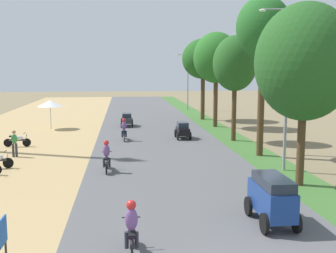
{
  "coord_description": "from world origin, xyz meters",
  "views": [
    {
      "loc": [
        -2.52,
        -7.85,
        5.34
      ],
      "look_at": [
        0.57,
        20.47,
        1.34
      ],
      "focal_mm": 44.37,
      "sensor_mm": 36.0,
      "label": 1
    }
  ],
  "objects": [
    {
      "name": "median_tree_fifth",
      "position": [
        5.73,
        34.53,
        6.27
      ],
      "size": [
        4.33,
        4.33,
        8.31
      ],
      "color": "#4C351E",
      "rests_on": "median_strip"
    },
    {
      "name": "pedestrian_on_shoulder",
      "position": [
        -9.03,
        17.49,
        0.96
      ],
      "size": [
        0.42,
        0.36,
        1.62
      ],
      "color": "#33333D",
      "rests_on": "dirt_shoulder"
    },
    {
      "name": "median_tree_nearest",
      "position": [
        5.44,
        9.79,
        5.6
      ],
      "size": [
        4.37,
        4.37,
        8.15
      ],
      "color": "#4C351E",
      "rests_on": "median_strip"
    },
    {
      "name": "streetlamp_near",
      "position": [
        5.8,
        12.56,
        4.83
      ],
      "size": [
        3.16,
        0.2,
        8.33
      ],
      "color": "gray",
      "rests_on": "median_strip"
    },
    {
      "name": "motorbike_foreground_rider",
      "position": [
        -2.34,
        3.34,
        0.86
      ],
      "size": [
        0.54,
        1.8,
        1.66
      ],
      "color": "black",
      "rests_on": "road_strip"
    },
    {
      "name": "parked_motorbike_sixth",
      "position": [
        -9.67,
        20.84,
        0.55
      ],
      "size": [
        1.8,
        0.54,
        0.94
      ],
      "color": "black",
      "rests_on": "dirt_shoulder"
    },
    {
      "name": "median_tree_second",
      "position": [
        5.74,
        16.27,
        7.62
      ],
      "size": [
        3.21,
        3.21,
        9.49
      ],
      "color": "#4C351E",
      "rests_on": "median_strip"
    },
    {
      "name": "utility_pole_near",
      "position": [
        8.33,
        16.42,
        4.45
      ],
      "size": [
        1.8,
        0.2,
        8.53
      ],
      "color": "brown",
      "rests_on": "ground"
    },
    {
      "name": "vendor_umbrella",
      "position": [
        -8.84,
        29.19,
        2.31
      ],
      "size": [
        2.2,
        2.2,
        2.52
      ],
      "color": "#99999E",
      "rests_on": "dirt_shoulder"
    },
    {
      "name": "motorbike_ahead_third",
      "position": [
        -2.47,
        22.43,
        0.86
      ],
      "size": [
        0.54,
        1.8,
        1.66
      ],
      "color": "black",
      "rests_on": "road_strip"
    },
    {
      "name": "streetlamp_mid",
      "position": [
        5.8,
        44.96,
        4.22
      ],
      "size": [
        3.16,
        0.2,
        7.15
      ],
      "color": "gray",
      "rests_on": "median_strip"
    },
    {
      "name": "car_van_blue",
      "position": [
        2.45,
        5.27,
        1.02
      ],
      "size": [
        1.19,
        2.41,
        1.67
      ],
      "color": "navy",
      "rests_on": "road_strip"
    },
    {
      "name": "car_hatchback_black",
      "position": [
        1.94,
        22.83,
        0.75
      ],
      "size": [
        1.04,
        2.0,
        1.23
      ],
      "color": "black",
      "rests_on": "road_strip"
    },
    {
      "name": "car_sedan_charcoal",
      "position": [
        -2.19,
        30.04,
        0.74
      ],
      "size": [
        1.1,
        2.26,
        1.19
      ],
      "color": "#282D33",
      "rests_on": "road_strip"
    },
    {
      "name": "median_tree_fourth",
      "position": [
        5.83,
        28.97,
        6.26
      ],
      "size": [
        4.1,
        4.1,
        8.5
      ],
      "color": "#4C351E",
      "rests_on": "median_strip"
    },
    {
      "name": "median_tree_third",
      "position": [
        5.55,
        21.6,
        5.66
      ],
      "size": [
        3.19,
        3.19,
        7.64
      ],
      "color": "#4C351E",
      "rests_on": "median_strip"
    },
    {
      "name": "motorbike_ahead_second",
      "position": [
        -3.39,
        13.17,
        0.86
      ],
      "size": [
        0.54,
        1.8,
        1.66
      ],
      "color": "black",
      "rests_on": "road_strip"
    }
  ]
}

